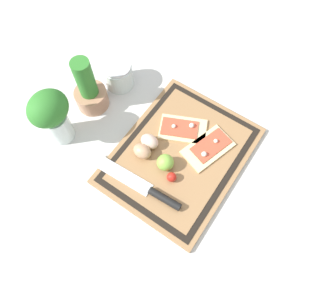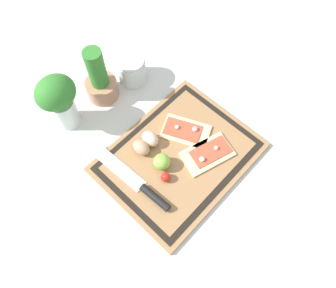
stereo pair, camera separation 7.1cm
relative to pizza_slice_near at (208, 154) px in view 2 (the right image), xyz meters
name	(u,v)px [view 2 (the right image)]	position (x,y,z in m)	size (l,w,h in m)	color
ground_plane	(179,158)	(-0.06, 0.06, -0.02)	(6.00, 6.00, 0.00)	silver
cutting_board	(179,157)	(-0.06, 0.06, -0.01)	(0.45, 0.35, 0.02)	#997047
pizza_slice_near	(208,154)	(0.00, 0.00, 0.00)	(0.17, 0.13, 0.02)	beige
pizza_slice_far	(185,131)	(0.01, 0.10, 0.00)	(0.14, 0.17, 0.02)	beige
knife	(143,187)	(-0.21, 0.07, 0.00)	(0.05, 0.29, 0.02)	silver
egg_brown	(141,147)	(-0.13, 0.15, 0.02)	(0.04, 0.06, 0.04)	tan
egg_pink	(150,139)	(-0.09, 0.15, 0.02)	(0.04, 0.06, 0.04)	beige
lime	(162,162)	(-0.12, 0.08, 0.02)	(0.05, 0.05, 0.05)	#7FB742
cherry_tomato_red	(166,177)	(-0.14, 0.04, 0.01)	(0.03, 0.03, 0.03)	red
herb_pot	(99,82)	(-0.07, 0.40, 0.05)	(0.10, 0.10, 0.20)	#AD7A5B
sauce_jar	(132,71)	(0.05, 0.38, 0.02)	(0.10, 0.10, 0.09)	silver
herb_glass	(59,99)	(-0.21, 0.41, 0.10)	(0.12, 0.11, 0.20)	silver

